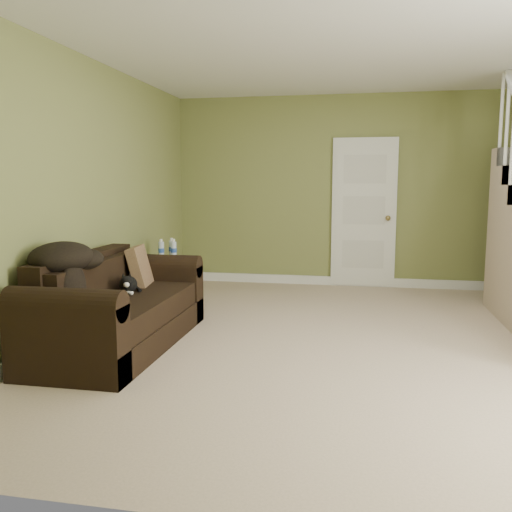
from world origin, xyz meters
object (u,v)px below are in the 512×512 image
at_px(cat, 127,285).
at_px(banana, 112,299).
at_px(sofa, 117,311).
at_px(side_table, 170,281).

bearing_deg(cat, banana, -105.33).
bearing_deg(sofa, banana, -72.81).
xyz_separation_m(side_table, banana, (0.16, -1.81, 0.18)).
relative_size(sofa, side_table, 2.62).
xyz_separation_m(sofa, banana, (0.07, -0.22, 0.15)).
height_order(sofa, banana, sofa).
bearing_deg(banana, cat, 49.05).
distance_m(sofa, side_table, 1.60).
bearing_deg(cat, sofa, -124.17).
height_order(side_table, cat, side_table).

